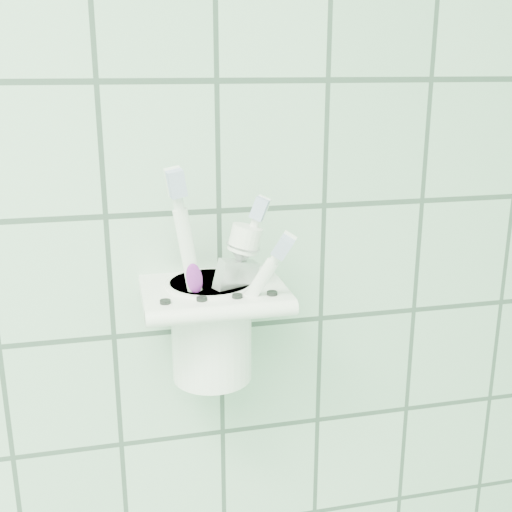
{
  "coord_description": "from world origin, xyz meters",
  "views": [
    {
      "loc": [
        0.56,
        0.58,
        1.52
      ],
      "look_at": [
        0.68,
        1.1,
        1.36
      ],
      "focal_mm": 45.0,
      "sensor_mm": 36.0,
      "label": 1
    }
  ],
  "objects_px": {
    "holder_bracket": "(213,295)",
    "toothbrush_pink": "(209,271)",
    "toothbrush_blue": "(197,279)",
    "toothpaste_tube": "(210,291)",
    "cup": "(211,326)",
    "toothbrush_orange": "(204,278)"
  },
  "relations": [
    {
      "from": "toothbrush_blue",
      "to": "toothpaste_tube",
      "type": "height_order",
      "value": "toothbrush_blue"
    },
    {
      "from": "holder_bracket",
      "to": "cup",
      "type": "relative_size",
      "value": 1.34
    },
    {
      "from": "toothpaste_tube",
      "to": "toothbrush_blue",
      "type": "bearing_deg",
      "value": 91.94
    },
    {
      "from": "toothbrush_pink",
      "to": "toothbrush_orange",
      "type": "bearing_deg",
      "value": 84.83
    },
    {
      "from": "toothbrush_blue",
      "to": "toothpaste_tube",
      "type": "distance_m",
      "value": 0.02
    },
    {
      "from": "toothbrush_pink",
      "to": "toothbrush_blue",
      "type": "height_order",
      "value": "toothbrush_pink"
    },
    {
      "from": "toothbrush_blue",
      "to": "toothbrush_pink",
      "type": "bearing_deg",
      "value": -29.62
    },
    {
      "from": "cup",
      "to": "toothbrush_blue",
      "type": "relative_size",
      "value": 0.55
    },
    {
      "from": "toothbrush_pink",
      "to": "toothpaste_tube",
      "type": "distance_m",
      "value": 0.02
    },
    {
      "from": "toothbrush_pink",
      "to": "toothbrush_orange",
      "type": "distance_m",
      "value": 0.02
    },
    {
      "from": "holder_bracket",
      "to": "toothbrush_blue",
      "type": "relative_size",
      "value": 0.73
    },
    {
      "from": "holder_bracket",
      "to": "toothbrush_pink",
      "type": "distance_m",
      "value": 0.03
    },
    {
      "from": "holder_bracket",
      "to": "toothpaste_tube",
      "type": "xyz_separation_m",
      "value": [
        -0.0,
        -0.01,
        0.01
      ]
    },
    {
      "from": "holder_bracket",
      "to": "cup",
      "type": "bearing_deg",
      "value": 111.83
    },
    {
      "from": "cup",
      "to": "toothpaste_tube",
      "type": "height_order",
      "value": "toothpaste_tube"
    },
    {
      "from": "toothbrush_orange",
      "to": "toothpaste_tube",
      "type": "bearing_deg",
      "value": -62.35
    },
    {
      "from": "toothbrush_pink",
      "to": "holder_bracket",
      "type": "bearing_deg",
      "value": 46.72
    },
    {
      "from": "toothbrush_pink",
      "to": "toothpaste_tube",
      "type": "relative_size",
      "value": 1.31
    },
    {
      "from": "cup",
      "to": "toothpaste_tube",
      "type": "bearing_deg",
      "value": -99.47
    },
    {
      "from": "toothpaste_tube",
      "to": "toothbrush_orange",
      "type": "bearing_deg",
      "value": 70.07
    },
    {
      "from": "holder_bracket",
      "to": "toothbrush_pink",
      "type": "relative_size",
      "value": 0.64
    },
    {
      "from": "toothbrush_orange",
      "to": "cup",
      "type": "bearing_deg",
      "value": -38.02
    }
  ]
}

